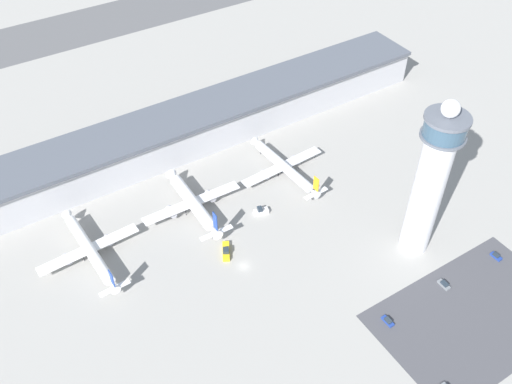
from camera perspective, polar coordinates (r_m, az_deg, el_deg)
ground_plane at (r=197.88m, az=-1.25°, el=-7.42°), size 1000.00×1000.00×0.00m
terminal_building at (r=238.34m, az=-10.07°, el=5.07°), size 256.86×25.00×16.69m
runway_strip at (r=349.48m, az=-19.04°, el=14.82°), size 385.29×44.00×0.01m
control_tower at (r=190.88m, az=17.05°, el=1.11°), size 13.99×13.99×61.30m
parking_lot_surface at (r=198.18m, az=20.98°, el=-11.46°), size 64.00×40.00×0.01m
airplane_gate_alpha at (r=205.16m, az=-16.31°, el=-5.56°), size 36.50×42.73×12.32m
airplane_gate_bravo at (r=213.44m, az=-6.33°, el=-1.09°), size 39.13×38.59×14.53m
airplane_gate_charlie at (r=229.27m, az=2.80°, el=2.56°), size 37.76×41.75×11.96m
service_truck_catering at (r=214.37m, az=0.49°, el=-1.93°), size 5.99×3.73×3.07m
service_truck_fuel at (r=201.20m, az=-3.02°, el=-5.93°), size 6.08×8.46×2.81m
car_yellow_taxi at (r=188.39m, az=13.04°, el=-12.46°), size 1.87×4.45×1.38m
car_silver_sedan at (r=202.11m, az=18.29°, el=-8.78°), size 1.92×4.58×1.52m
car_maroon_suv at (r=216.85m, az=22.88°, el=-5.93°), size 1.89×4.11×1.44m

